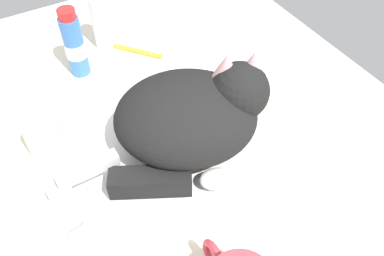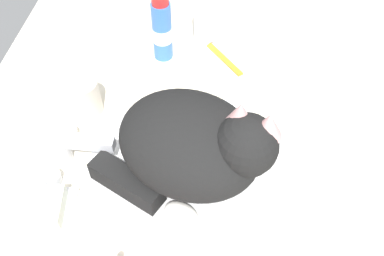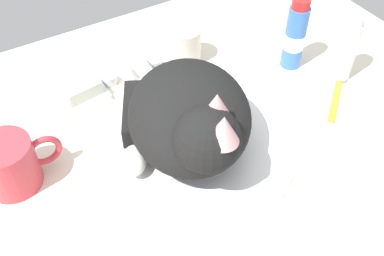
{
  "view_description": "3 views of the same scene",
  "coord_description": "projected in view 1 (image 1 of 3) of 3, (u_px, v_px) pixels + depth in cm",
  "views": [
    {
      "loc": [
        -38.88,
        21.34,
        54.09
      ],
      "look_at": [
        -0.51,
        -0.81,
        4.91
      ],
      "focal_mm": 38.54,
      "sensor_mm": 36.0,
      "label": 1
    },
    {
      "loc": [
        -39.62,
        -5.01,
        58.68
      ],
      "look_at": [
        2.69,
        -0.12,
        7.66
      ],
      "focal_mm": 40.27,
      "sensor_mm": 36.0,
      "label": 2
    },
    {
      "loc": [
        -24.8,
        -42.47,
        55.21
      ],
      "look_at": [
        0.47,
        0.02,
        4.24
      ],
      "focal_mm": 42.76,
      "sensor_mm": 36.0,
      "label": 3
    }
  ],
  "objects": [
    {
      "name": "ground_plane",
      "position": [
        186.0,
        153.0,
        0.71
      ],
      "size": [
        110.0,
        82.5,
        3.0
      ],
      "primitive_type": "cube",
      "color": "silver"
    },
    {
      "name": "sink_basin",
      "position": [
        186.0,
        145.0,
        0.7
      ],
      "size": [
        33.89,
        33.89,
        0.96
      ],
      "primitive_type": "cylinder",
      "color": "white",
      "rests_on": "ground_plane"
    },
    {
      "name": "faucet",
      "position": [
        70.0,
        187.0,
        0.61
      ],
      "size": [
        12.01,
        11.33,
        6.11
      ],
      "color": "silver",
      "rests_on": "ground_plane"
    },
    {
      "name": "cat",
      "position": [
        194.0,
        115.0,
        0.64
      ],
      "size": [
        26.06,
        29.91,
        15.93
      ],
      "color": "black",
      "rests_on": "sink_basin"
    },
    {
      "name": "rinse_cup",
      "position": [
        44.0,
        136.0,
        0.67
      ],
      "size": [
        6.03,
        6.03,
        7.12
      ],
      "color": "silver",
      "rests_on": "ground_plane"
    },
    {
      "name": "soap_dish",
      "position": [
        99.0,
        252.0,
        0.57
      ],
      "size": [
        9.0,
        6.4,
        1.2
      ],
      "primitive_type": "cube",
      "color": "white",
      "rests_on": "ground_plane"
    },
    {
      "name": "soap_bar",
      "position": [
        96.0,
        246.0,
        0.55
      ],
      "size": [
        6.97,
        5.53,
        2.54
      ],
      "primitive_type": "cube",
      "rotation": [
        0.0,
        0.0,
        0.14
      ],
      "color": "silver",
      "rests_on": "soap_dish"
    },
    {
      "name": "toothpaste_bottle",
      "position": [
        74.0,
        45.0,
        0.78
      ],
      "size": [
        3.92,
        3.92,
        14.22
      ],
      "color": "#3870C6",
      "rests_on": "ground_plane"
    },
    {
      "name": "mouthwash_bottle",
      "position": [
        101.0,
        21.0,
        0.84
      ],
      "size": [
        3.93,
        3.93,
        13.24
      ],
      "color": "white",
      "rests_on": "ground_plane"
    },
    {
      "name": "toothbrush",
      "position": [
        129.0,
        48.0,
        0.87
      ],
      "size": [
        11.12,
        9.53,
        1.6
      ],
      "color": "orange",
      "rests_on": "ground_plane"
    }
  ]
}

